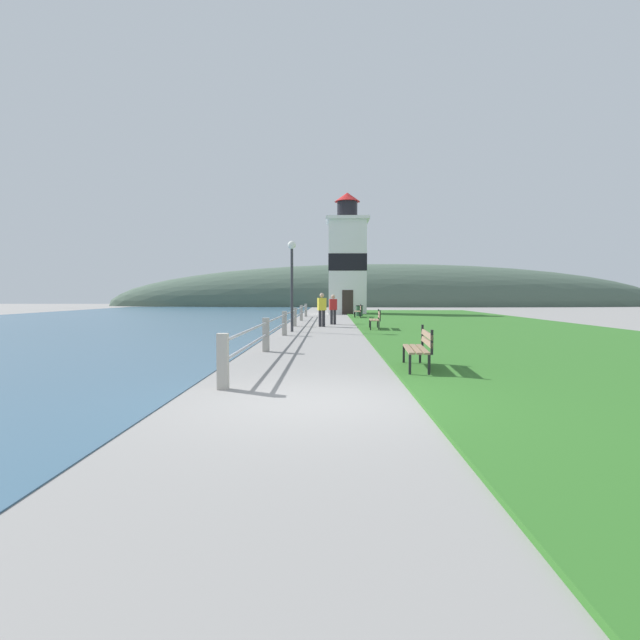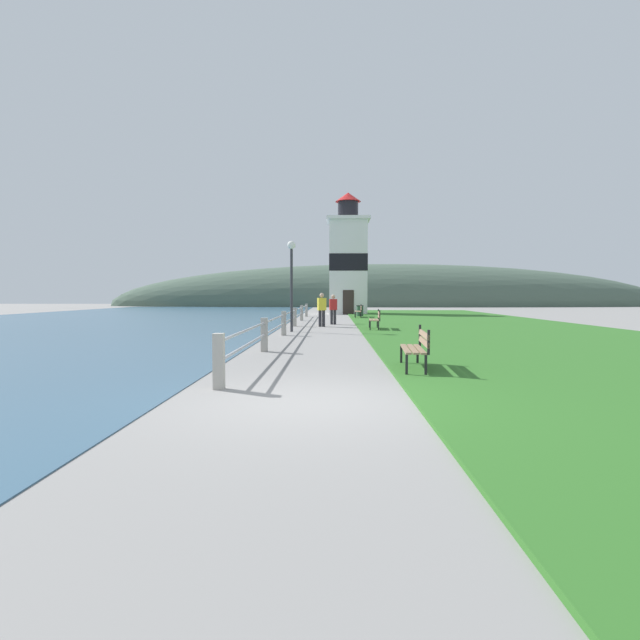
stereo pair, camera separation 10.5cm
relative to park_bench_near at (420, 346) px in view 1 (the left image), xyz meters
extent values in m
plane|color=gray|center=(-2.21, -3.13, -0.54)|extent=(160.00, 160.00, 0.00)
cube|color=#2D6623|center=(5.43, 14.13, -0.51)|extent=(12.00, 51.78, 0.06)
cube|color=#385B75|center=(-16.34, 14.13, -0.53)|extent=(24.00, 82.85, 0.01)
cube|color=#A8A399|center=(-3.74, -2.13, -0.06)|extent=(0.18, 0.18, 0.96)
cube|color=#A8A399|center=(-3.74, 3.54, -0.06)|extent=(0.18, 0.18, 0.96)
cube|color=#A8A399|center=(-3.74, 9.21, -0.06)|extent=(0.18, 0.18, 0.96)
cube|color=#A8A399|center=(-3.74, 14.88, -0.06)|extent=(0.18, 0.18, 0.96)
cube|color=#A8A399|center=(-3.74, 20.55, -0.06)|extent=(0.18, 0.18, 0.96)
cube|color=#A8A399|center=(-3.74, 26.21, -0.06)|extent=(0.18, 0.18, 0.96)
cylinder|color=#B2B2B7|center=(-3.74, 12.04, 0.28)|extent=(0.06, 28.34, 0.06)
cylinder|color=#B2B2B7|center=(-3.74, 12.04, -0.06)|extent=(0.06, 28.34, 0.06)
cube|color=#846B51|center=(-0.24, 0.02, -0.07)|extent=(0.24, 1.75, 0.04)
cube|color=#846B51|center=(-0.09, 0.01, -0.07)|extent=(0.24, 1.75, 0.04)
cube|color=#846B51|center=(0.06, 0.00, -0.07)|extent=(0.24, 1.75, 0.04)
cube|color=#846B51|center=(0.14, -0.01, 0.25)|extent=(0.18, 1.74, 0.11)
cube|color=#846B51|center=(0.14, -0.01, 0.09)|extent=(0.18, 1.74, 0.11)
cube|color=black|center=(-0.34, -0.83, -0.31)|extent=(0.05, 0.05, 0.45)
cube|color=black|center=(-0.21, 0.87, -0.31)|extent=(0.05, 0.05, 0.45)
cube|color=black|center=(0.03, -0.85, -0.31)|extent=(0.05, 0.05, 0.45)
cube|color=black|center=(0.16, 0.84, -0.31)|extent=(0.05, 0.05, 0.45)
cube|color=black|center=(0.08, -0.86, 0.16)|extent=(0.05, 0.05, 0.49)
cube|color=black|center=(0.21, 0.83, 0.16)|extent=(0.05, 0.05, 0.49)
cube|color=#846B51|center=(-0.06, 12.25, -0.07)|extent=(0.21, 1.80, 0.04)
cube|color=#846B51|center=(0.09, 12.24, -0.07)|extent=(0.21, 1.80, 0.04)
cube|color=#846B51|center=(0.24, 12.23, -0.07)|extent=(0.21, 1.80, 0.04)
cube|color=#846B51|center=(0.32, 12.23, 0.25)|extent=(0.16, 1.80, 0.11)
cube|color=#846B51|center=(0.32, 12.23, 0.09)|extent=(0.16, 1.80, 0.11)
cube|color=black|center=(-0.14, 11.38, -0.31)|extent=(0.05, 0.05, 0.45)
cube|color=black|center=(-0.05, 13.12, -0.31)|extent=(0.05, 0.05, 0.45)
cube|color=black|center=(0.23, 11.36, -0.31)|extent=(0.05, 0.05, 0.45)
cube|color=black|center=(0.32, 13.10, -0.31)|extent=(0.05, 0.05, 0.45)
cube|color=black|center=(0.27, 11.35, 0.16)|extent=(0.05, 0.05, 0.49)
cube|color=black|center=(0.37, 13.10, 0.16)|extent=(0.05, 0.05, 0.49)
cube|color=#846B51|center=(-0.21, 23.82, -0.07)|extent=(0.16, 1.91, 0.04)
cube|color=#846B51|center=(-0.06, 23.82, -0.07)|extent=(0.16, 1.91, 0.04)
cube|color=#846B51|center=(0.09, 23.81, -0.07)|extent=(0.16, 1.91, 0.04)
cube|color=#846B51|center=(0.17, 23.81, 0.25)|extent=(0.11, 1.91, 0.11)
cube|color=#846B51|center=(0.17, 23.81, 0.09)|extent=(0.11, 1.91, 0.11)
cube|color=black|center=(-0.27, 22.89, -0.31)|extent=(0.05, 0.05, 0.45)
cube|color=black|center=(-0.22, 24.75, -0.31)|extent=(0.05, 0.05, 0.45)
cube|color=black|center=(0.10, 22.88, -0.31)|extent=(0.05, 0.05, 0.45)
cube|color=black|center=(0.15, 24.74, -0.31)|extent=(0.05, 0.05, 0.45)
cube|color=black|center=(0.15, 22.88, 0.16)|extent=(0.05, 0.05, 0.49)
cube|color=black|center=(0.20, 24.74, 0.16)|extent=(0.05, 0.05, 0.49)
cube|color=white|center=(-0.53, 31.72, 3.35)|extent=(3.11, 3.11, 7.78)
cube|color=black|center=(-0.53, 31.72, 3.74)|extent=(3.15, 3.15, 1.40)
cube|color=white|center=(-0.53, 31.72, 7.37)|extent=(3.57, 3.57, 0.25)
cylinder|color=black|center=(-0.53, 31.72, 8.19)|extent=(1.71, 1.71, 1.39)
cone|color=red|center=(-0.53, 31.72, 9.26)|extent=(2.14, 2.14, 0.76)
cube|color=#332823|center=(-0.53, 30.14, 0.46)|extent=(0.90, 0.06, 2.00)
cylinder|color=#28282D|center=(-2.44, 14.64, -0.12)|extent=(0.16, 0.16, 0.83)
cylinder|color=#28282D|center=(-2.26, 14.70, -0.12)|extent=(0.16, 0.16, 0.83)
cube|color=yellow|center=(-2.35, 14.67, 0.61)|extent=(0.47, 0.35, 0.62)
sphere|color=tan|center=(-2.35, 14.67, 1.05)|extent=(0.23, 0.23, 0.23)
cylinder|color=#28282D|center=(-1.86, 16.54, -0.14)|extent=(0.15, 0.15, 0.79)
cylinder|color=#28282D|center=(-1.68, 16.58, -0.14)|extent=(0.15, 0.15, 0.79)
cube|color=#B22323|center=(-1.77, 16.56, 0.55)|extent=(0.43, 0.29, 0.59)
sphere|color=tan|center=(-1.77, 16.56, 0.98)|extent=(0.21, 0.21, 0.21)
cylinder|color=#2D5138|center=(0.19, 25.97, -0.14)|extent=(0.50, 0.50, 0.80)
cylinder|color=black|center=(0.19, 25.97, 0.28)|extent=(0.54, 0.54, 0.04)
cylinder|color=#333338|center=(-3.59, 11.16, 1.26)|extent=(0.12, 0.12, 3.60)
sphere|color=white|center=(-3.59, 11.16, 3.24)|extent=(0.36, 0.36, 0.36)
ellipsoid|color=#475B4C|center=(5.79, 61.39, -0.54)|extent=(80.00, 16.00, 12.00)
camera|label=1|loc=(-1.89, -10.59, 1.09)|focal=28.00mm
camera|label=2|loc=(-1.79, -10.58, 1.09)|focal=28.00mm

